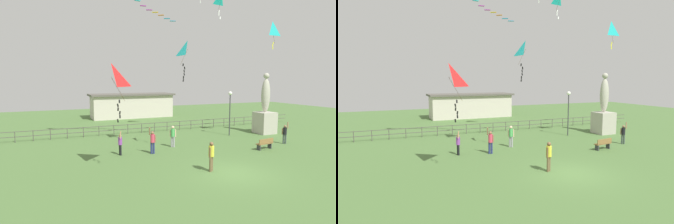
{
  "view_description": "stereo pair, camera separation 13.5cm",
  "coord_description": "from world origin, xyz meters",
  "views": [
    {
      "loc": [
        -9.71,
        -12.92,
        5.35
      ],
      "look_at": [
        -1.42,
        6.41,
        2.93
      ],
      "focal_mm": 30.34,
      "sensor_mm": 36.0,
      "label": 1
    },
    {
      "loc": [
        -9.58,
        -12.97,
        5.35
      ],
      "look_at": [
        -1.42,
        6.41,
        2.93
      ],
      "focal_mm": 30.34,
      "sensor_mm": 36.0,
      "label": 2
    }
  ],
  "objects": [
    {
      "name": "ground_plane",
      "position": [
        0.0,
        0.0,
        0.0
      ],
      "size": [
        80.0,
        80.0,
        0.0
      ],
      "primitive_type": "plane",
      "color": "#4C7038"
    },
    {
      "name": "statue_monument",
      "position": [
        10.16,
        8.97,
        1.86
      ],
      "size": [
        1.73,
        1.73,
        5.98
      ],
      "color": "#B2AD9E",
      "rests_on": "ground_plane"
    },
    {
      "name": "lamppost",
      "position": [
        6.26,
        9.38,
        3.09
      ],
      "size": [
        0.36,
        0.36,
        4.23
      ],
      "color": "#38383D",
      "rests_on": "ground_plane"
    },
    {
      "name": "park_bench",
      "position": [
        5.54,
        3.75,
        0.46
      ],
      "size": [
        1.54,
        0.59,
        0.85
      ],
      "color": "olive",
      "rests_on": "ground_plane"
    },
    {
      "name": "person_0",
      "position": [
        -1.04,
        0.89,
        1.0
      ],
      "size": [
        0.45,
        0.34,
        1.75
      ],
      "color": "brown",
      "rests_on": "ground_plane"
    },
    {
      "name": "person_1",
      "position": [
        8.4,
        4.61,
        0.93
      ],
      "size": [
        0.41,
        0.45,
        1.86
      ],
      "color": "#3F4C47",
      "rests_on": "ground_plane"
    },
    {
      "name": "person_2",
      "position": [
        -0.65,
        7.23,
        0.98
      ],
      "size": [
        0.43,
        0.35,
        1.7
      ],
      "color": "#99999E",
      "rests_on": "ground_plane"
    },
    {
      "name": "person_3",
      "position": [
        -2.83,
        5.96,
        0.97
      ],
      "size": [
        0.49,
        0.37,
        1.93
      ],
      "color": "navy",
      "rests_on": "ground_plane"
    },
    {
      "name": "person_4",
      "position": [
        -5.08,
        6.47,
        0.88
      ],
      "size": [
        0.28,
        0.47,
        1.76
      ],
      "color": "black",
      "rests_on": "ground_plane"
    },
    {
      "name": "kite_1",
      "position": [
        -0.26,
        5.58,
        7.4
      ],
      "size": [
        0.96,
        1.03,
        2.88
      ],
      "color": "#19B2B2"
    },
    {
      "name": "kite_2",
      "position": [
        -6.28,
        3.21,
        5.4
      ],
      "size": [
        1.44,
        1.45,
        3.25
      ],
      "color": "red"
    },
    {
      "name": "kite_5",
      "position": [
        8.91,
        7.08,
        9.73
      ],
      "size": [
        0.99,
        0.53,
        2.43
      ],
      "color": "#19B2B2"
    },
    {
      "name": "waterfront_railing",
      "position": [
        -0.34,
        14.0,
        0.62
      ],
      "size": [
        36.01,
        0.06,
        0.95
      ],
      "color": "#4C4742",
      "rests_on": "ground_plane"
    },
    {
      "name": "pavilion_building",
      "position": [
        1.37,
        26.0,
        1.7
      ],
      "size": [
        11.74,
        4.27,
        3.34
      ],
      "color": "beige",
      "rests_on": "ground_plane"
    }
  ]
}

